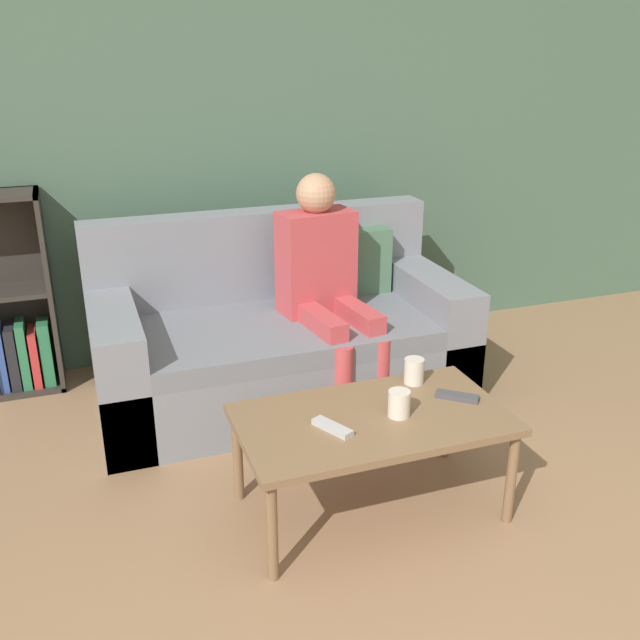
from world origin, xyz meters
TOP-DOWN VIEW (x-y plane):
  - wall_back at (0.00, 3.00)m, footprint 12.00×0.06m
  - couch at (0.15, 2.31)m, footprint 1.86×0.91m
  - coffee_table at (0.19, 1.21)m, footprint 1.03×0.58m
  - person_adult at (0.36, 2.21)m, footprint 0.41×0.66m
  - cup_near at (0.46, 1.41)m, footprint 0.08×0.08m
  - cup_far at (0.28, 1.18)m, footprint 0.08×0.08m
  - tv_remote_0 at (0.01, 1.16)m, footprint 0.12×0.17m
  - tv_remote_1 at (0.56, 1.22)m, footprint 0.16×0.15m

SIDE VIEW (x-z plane):
  - couch at x=0.15m, z-range -0.16..0.76m
  - coffee_table at x=0.19m, z-range 0.17..0.60m
  - tv_remote_0 at x=0.01m, z-range 0.42..0.45m
  - tv_remote_1 at x=0.56m, z-range 0.42..0.45m
  - cup_far at x=0.28m, z-range 0.42..0.53m
  - cup_near at x=0.46m, z-range 0.42..0.53m
  - person_adult at x=0.36m, z-range 0.09..1.25m
  - wall_back at x=0.00m, z-range 0.00..2.60m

